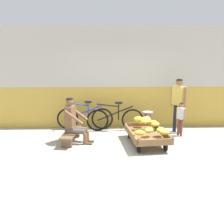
# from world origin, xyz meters

# --- Properties ---
(ground_plane) EXTENTS (80.00, 80.00, 0.00)m
(ground_plane) POSITION_xyz_m (0.00, 0.00, 0.00)
(ground_plane) COLOR #A39E93
(back_wall) EXTENTS (16.00, 0.30, 2.99)m
(back_wall) POSITION_xyz_m (0.00, 2.66, 1.50)
(back_wall) COLOR gold
(back_wall) RESTS_ON ground
(banana_cart) EXTENTS (0.98, 1.52, 0.36)m
(banana_cart) POSITION_xyz_m (0.60, 0.97, 0.24)
(banana_cart) COLOR brown
(banana_cart) RESTS_ON ground
(banana_pile) EXTENTS (0.85, 1.18, 0.27)m
(banana_pile) POSITION_xyz_m (0.67, 1.05, 0.46)
(banana_pile) COLOR yellow
(banana_pile) RESTS_ON banana_cart
(low_bench) EXTENTS (0.45, 1.13, 0.27)m
(low_bench) POSITION_xyz_m (-1.28, 1.18, 0.20)
(low_bench) COLOR brown
(low_bench) RESTS_ON ground
(vendor_seated) EXTENTS (0.72, 0.57, 1.14)m
(vendor_seated) POSITION_xyz_m (-1.19, 1.16, 0.57)
(vendor_seated) COLOR brown
(vendor_seated) RESTS_ON ground
(plastic_crate) EXTENTS (0.36, 0.28, 0.30)m
(plastic_crate) POSITION_xyz_m (0.80, 1.97, 0.15)
(plastic_crate) COLOR #19847F
(plastic_crate) RESTS_ON ground
(weighing_scale) EXTENTS (0.30, 0.30, 0.29)m
(weighing_scale) POSITION_xyz_m (0.80, 1.97, 0.45)
(weighing_scale) COLOR #28282D
(weighing_scale) RESTS_ON plastic_crate
(bicycle_near_left) EXTENTS (1.66, 0.48, 0.86)m
(bicycle_near_left) POSITION_xyz_m (-1.01, 2.29, 0.35)
(bicycle_near_left) COLOR black
(bicycle_near_left) RESTS_ON ground
(bicycle_far_left) EXTENTS (1.66, 0.48, 0.86)m
(bicycle_far_left) POSITION_xyz_m (-0.12, 2.12, 0.35)
(bicycle_far_left) COLOR black
(bicycle_far_left) RESTS_ON ground
(customer_adult) EXTENTS (0.35, 0.41, 1.53)m
(customer_adult) POSITION_xyz_m (1.64, 1.89, 0.95)
(customer_adult) COLOR #232328
(customer_adult) RESTS_ON ground
(customer_child) EXTENTS (0.20, 0.25, 0.92)m
(customer_child) POSITION_xyz_m (1.63, 1.57, 0.57)
(customer_child) COLOR brown
(customer_child) RESTS_ON ground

